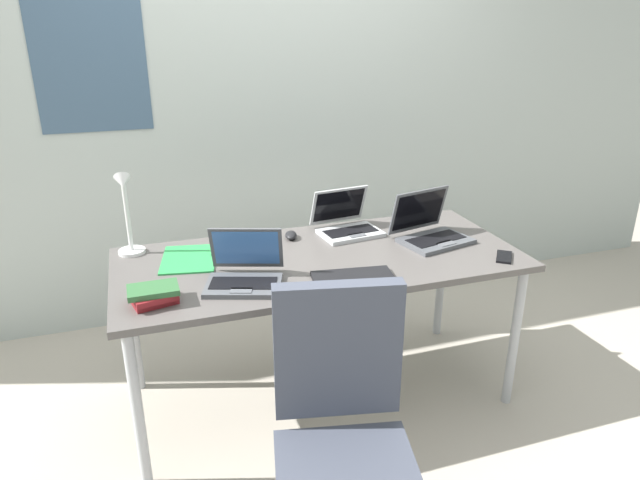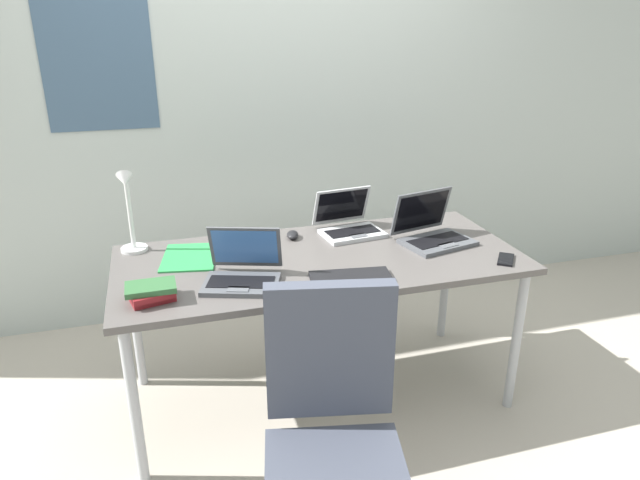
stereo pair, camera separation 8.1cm
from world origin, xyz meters
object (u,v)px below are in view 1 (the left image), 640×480
paper_folder_near_lamp (189,259)px  cell_phone (504,257)px  laptop_mid_desk (244,273)px  computer_mouse (291,235)px  laptop_front_left (430,231)px  book_stack (154,295)px  pill_bottle (248,242)px  laptop_front_right (347,224)px  desk_lamp (127,214)px  office_chair (344,467)px  external_keyboard (352,276)px

paper_folder_near_lamp → cell_phone: bearing=-17.5°
laptop_mid_desk → computer_mouse: bearing=53.6°
laptop_front_left → book_stack: bearing=-169.0°
book_stack → pill_bottle: bearing=42.4°
laptop_front_right → paper_folder_near_lamp: 0.80m
laptop_front_right → laptop_front_left: size_ratio=0.86×
laptop_mid_desk → book_stack: bearing=-170.2°
paper_folder_near_lamp → laptop_mid_desk: bearing=-59.1°
desk_lamp → computer_mouse: desk_lamp is taller
computer_mouse → cell_phone: computer_mouse is taller
laptop_mid_desk → office_chair: (0.16, -0.73, -0.39)m
office_chair → pill_bottle: bearing=93.7°
pill_bottle → laptop_front_right: bearing=8.1°
laptop_front_right → book_stack: bearing=-153.4°
paper_folder_near_lamp → computer_mouse: bearing=12.1°
laptop_front_left → office_chair: size_ratio=0.38×
laptop_mid_desk → external_keyboard: bearing=-12.1°
book_stack → office_chair: size_ratio=0.19×
external_keyboard → cell_phone: external_keyboard is taller
laptop_front_right → paper_folder_near_lamp: bearing=-172.7°
laptop_front_left → pill_bottle: laptop_front_left is taller
external_keyboard → office_chair: (-0.27, -0.64, -0.35)m
paper_folder_near_lamp → desk_lamp: bearing=151.9°
office_chair → cell_phone: bearing=32.2°
desk_lamp → book_stack: (0.07, -0.50, -0.16)m
desk_lamp → external_keyboard: desk_lamp is taller
laptop_front_left → office_chair: 1.27m
laptop_front_right → office_chair: bearing=-111.0°
laptop_front_left → laptop_front_right: bearing=146.6°
computer_mouse → laptop_front_right: bearing=13.7°
book_stack → laptop_mid_desk: bearing=9.8°
external_keyboard → paper_folder_near_lamp: (-0.62, 0.41, -0.01)m
laptop_mid_desk → external_keyboard: size_ratio=1.12×
laptop_mid_desk → laptop_front_right: 0.73m
cell_phone → book_stack: 1.51m
laptop_front_left → book_stack: laptop_front_left is taller
desk_lamp → laptop_mid_desk: desk_lamp is taller
computer_mouse → pill_bottle: 0.24m
computer_mouse → office_chair: size_ratio=0.10×
cell_phone → desk_lamp: bearing=-162.1°
desk_lamp → computer_mouse: (0.74, -0.02, -0.18)m
pill_bottle → laptop_mid_desk: bearing=-104.3°
cell_phone → office_chair: bearing=-110.6°
desk_lamp → book_stack: 0.53m
laptop_front_right → paper_folder_near_lamp: laptop_front_right is taller
paper_folder_near_lamp → pill_bottle: bearing=5.9°
laptop_mid_desk → laptop_front_left: 0.96m
laptop_front_right → cell_phone: bearing=-43.6°
laptop_mid_desk → pill_bottle: (0.09, 0.34, -0.00)m
desk_lamp → pill_bottle: bearing=-10.8°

